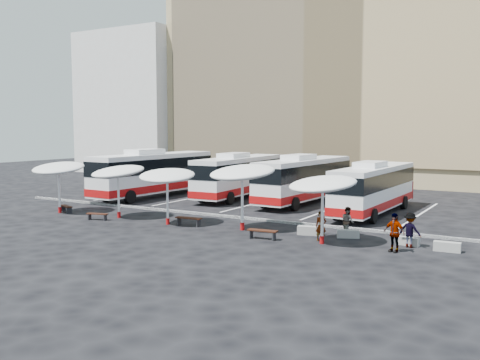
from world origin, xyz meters
The scene contains 26 objects.
ground centered at (0.00, 0.00, 0.00)m, with size 120.00×120.00×0.00m, color black.
sandstone_building centered at (0.00, 31.87, 12.63)m, with size 42.00×18.25×29.60m.
apartment_block centered at (-28.00, 28.00, 9.00)m, with size 14.00×14.00×18.00m, color silver.
curb_divider centered at (0.00, 0.50, 0.07)m, with size 34.00×0.25×0.15m, color black.
bay_lines centered at (0.00, 8.00, 0.01)m, with size 24.15×12.00×0.01m.
bus_0 centered at (-9.33, 6.28, 2.06)m, with size 3.34×12.81×4.04m.
bus_1 centered at (-2.86, 9.39, 1.92)m, with size 3.24×11.96×3.76m.
bus_2 centered at (3.10, 9.21, 1.93)m, with size 3.24×12.05×3.79m.
bus_3 centered at (9.23, 6.83, 1.83)m, with size 2.83×11.33×3.58m.
sunshade_0 centered at (-9.33, -3.69, 3.05)m, with size 4.16×4.19×3.59m.
sunshade_1 centered at (-4.44, -3.15, 2.97)m, with size 4.02×4.05×3.50m.
sunshade_2 centered at (-0.23, -3.45, 2.94)m, with size 4.29×4.31×3.46m.
sunshade_3 centered at (4.51, -2.69, 3.27)m, with size 4.30×4.34×3.85m.
sunshade_4 centered at (9.76, -3.77, 2.99)m, with size 4.46×4.48×3.52m.
wood_bench_0 centered at (-9.18, -3.29, 0.35)m, with size 1.51×0.91×0.45m.
wood_bench_1 centered at (-5.01, -4.47, 0.32)m, with size 1.42×0.72×0.42m.
wood_bench_2 centered at (1.11, -3.16, 0.38)m, with size 1.67×0.60×0.50m.
wood_bench_3 centered at (6.69, -4.34, 0.38)m, with size 1.64×0.59×0.49m.
conc_bench_0 centered at (8.34, -2.05, 0.24)m, with size 1.27×0.42×0.48m, color gray.
conc_bench_1 centered at (10.41, -1.74, 0.22)m, with size 1.15×0.38×0.43m, color gray.
conc_bench_2 centered at (13.56, -1.96, 0.21)m, with size 1.10×0.37×0.41m, color gray.
conc_bench_3 centered at (15.45, -2.37, 0.23)m, with size 1.21×0.40×0.45m, color gray.
passenger_0 centered at (9.44, -3.13, 0.76)m, with size 0.55×0.36×1.52m, color black.
passenger_1 centered at (10.19, -1.16, 0.78)m, with size 0.76×0.59×1.56m, color black.
passenger_2 centered at (13.31, -3.75, 0.92)m, with size 1.07×0.45×1.83m, color black.
passenger_3 centered at (13.74, -2.38, 0.85)m, with size 1.10×0.63×1.70m, color black.
Camera 1 is at (19.59, -28.47, 5.78)m, focal length 40.00 mm.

